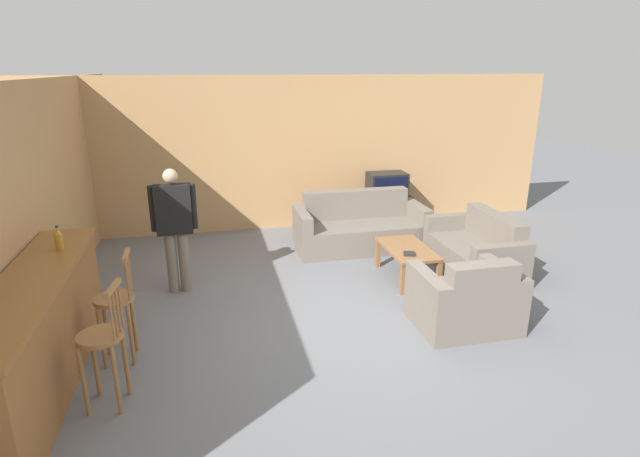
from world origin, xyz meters
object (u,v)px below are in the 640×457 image
object	(u,v)px
bar_chair_mid	(117,307)
loveseat_right	(476,252)
bar_chair_near	(103,345)
coffee_table	(407,252)
bottle	(59,239)
person_by_window	(175,224)
armchair_near	(466,301)
couch_far	(360,229)
book_on_table	(409,254)
tv	(387,186)
tv_unit	(386,213)

from	to	relation	value
bar_chair_mid	loveseat_right	bearing A→B (deg)	15.17
bar_chair_near	coffee_table	world-z (taller)	bar_chair_near
bar_chair_near	bar_chair_mid	size ratio (longest dim) A/B	1.00
loveseat_right	bottle	size ratio (longest dim) A/B	6.33
person_by_window	armchair_near	bearing A→B (deg)	-28.26
couch_far	book_on_table	world-z (taller)	couch_far
tv	bottle	world-z (taller)	bottle
armchair_near	loveseat_right	xyz separation A→B (m)	(0.89, 1.36, -0.00)
couch_far	tv	distance (m)	1.26
loveseat_right	bar_chair_mid	bearing A→B (deg)	-164.83
bar_chair_mid	couch_far	distance (m)	4.08
couch_far	coffee_table	size ratio (longest dim) A/B	1.97
armchair_near	loveseat_right	world-z (taller)	armchair_near
bar_chair_near	bottle	bearing A→B (deg)	115.09
couch_far	bottle	world-z (taller)	bottle
couch_far	tv_unit	xyz separation A→B (m)	(0.76, 0.90, -0.04)
book_on_table	couch_far	bearing A→B (deg)	96.35
tv_unit	bottle	bearing A→B (deg)	-145.69
book_on_table	person_by_window	xyz separation A→B (m)	(-2.88, 0.52, 0.44)
book_on_table	tv	bearing A→B (deg)	76.60
couch_far	coffee_table	world-z (taller)	couch_far
loveseat_right	tv_unit	xyz separation A→B (m)	(-0.50, 2.23, -0.04)
bar_chair_near	person_by_window	bearing A→B (deg)	77.49
armchair_near	loveseat_right	bearing A→B (deg)	56.80
armchair_near	bottle	size ratio (longest dim) A/B	4.40
coffee_table	bottle	distance (m)	4.12
tv_unit	bottle	distance (m)	5.47
tv_unit	tv	size ratio (longest dim) A/B	1.49
bar_chair_mid	tv_unit	distance (m)	5.24
bar_chair_near	coffee_table	size ratio (longest dim) A/B	1.07
tv_unit	tv	distance (m)	0.49
bar_chair_mid	bottle	world-z (taller)	bottle
person_by_window	book_on_table	bearing A→B (deg)	-10.29
armchair_near	person_by_window	size ratio (longest dim) A/B	0.67
bar_chair_near	bar_chair_mid	distance (m)	0.70
tv	book_on_table	size ratio (longest dim) A/B	3.72
armchair_near	tv_unit	distance (m)	3.61
loveseat_right	tv_unit	size ratio (longest dim) A/B	1.55
armchair_near	tv_unit	size ratio (longest dim) A/B	1.08
tv_unit	tv	xyz separation A→B (m)	(-0.00, -0.00, 0.49)
tv_unit	couch_far	bearing A→B (deg)	-130.23
bottle	bar_chair_mid	bearing A→B (deg)	-37.23
bar_chair_mid	tv_unit	size ratio (longest dim) A/B	1.12
bar_chair_mid	armchair_near	distance (m)	3.57
couch_far	bottle	size ratio (longest dim) A/B	8.39
bottle	person_by_window	size ratio (longest dim) A/B	0.15
tv_unit	tv	world-z (taller)	tv
bar_chair_mid	armchair_near	xyz separation A→B (m)	(3.56, -0.15, -0.26)
tv	person_by_window	size ratio (longest dim) A/B	0.42
book_on_table	bar_chair_near	bearing A→B (deg)	-153.49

